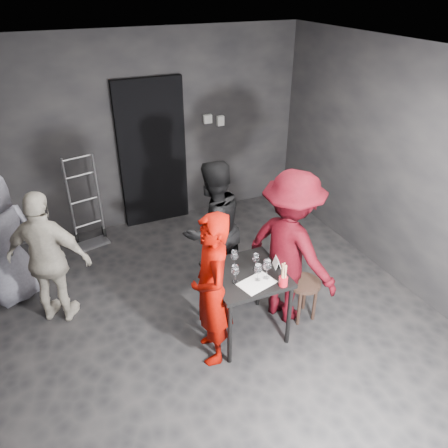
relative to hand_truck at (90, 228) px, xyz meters
name	(u,v)px	position (x,y,z in m)	size (l,w,h in m)	color
floor	(222,319)	(1.03, -2.19, -0.23)	(4.50, 5.00, 0.02)	black
ceiling	(221,57)	(1.03, -2.19, 2.47)	(4.50, 5.00, 0.02)	silver
wall_back	(150,132)	(1.03, 0.31, 1.12)	(4.50, 0.04, 2.70)	black
wall_front	(428,434)	(1.03, -4.69, 1.12)	(4.50, 0.04, 2.70)	black
wall_right	(406,171)	(3.28, -2.19, 1.12)	(0.04, 5.00, 2.70)	black
doorway	(153,154)	(1.03, 0.25, 0.82)	(0.95, 0.10, 2.10)	black
wallbox_upper	(208,119)	(1.88, 0.26, 1.22)	(0.12, 0.06, 0.12)	#B7B7B2
wallbox_lower	(220,121)	(2.08, 0.26, 1.17)	(0.10, 0.06, 0.14)	#B7B7B2
hand_truck	(90,228)	(0.00, 0.00, 0.00)	(0.42, 0.35, 1.25)	#B2B2B7
tasting_table	(246,281)	(1.18, -2.45, 0.43)	(0.72, 0.72, 0.75)	black
stool	(303,289)	(1.84, -2.49, 0.15)	(0.36, 0.36, 0.47)	black
server_red	(212,288)	(0.76, -2.59, 0.58)	(0.59, 0.38, 1.60)	#900800
woman_black	(213,225)	(1.18, -1.61, 0.62)	(0.82, 0.45, 1.69)	black
man_maroon	(291,240)	(1.72, -2.37, 0.72)	(1.22, 0.57, 1.89)	#40050C
bystander_cream	(49,259)	(-0.55, -1.43, 0.52)	(0.88, 0.42, 1.50)	beige
bystander_grey	(2,239)	(-0.97, -0.88, 0.56)	(0.77, 0.42, 1.58)	slate
tasting_mat	(257,283)	(1.20, -2.63, 0.53)	(0.34, 0.22, 0.00)	white
wine_glass_a	(235,273)	(1.02, -2.53, 0.63)	(0.08, 0.08, 0.20)	white
wine_glass_b	(216,266)	(0.91, -2.34, 0.62)	(0.07, 0.07, 0.18)	white
wine_glass_c	(234,258)	(1.12, -2.31, 0.63)	(0.08, 0.08, 0.20)	white
wine_glass_d	(258,272)	(1.23, -2.59, 0.62)	(0.07, 0.07, 0.19)	white
wine_glass_e	(267,268)	(1.32, -2.60, 0.64)	(0.08, 0.08, 0.22)	white
wine_glass_f	(256,261)	(1.29, -2.43, 0.62)	(0.07, 0.07, 0.19)	white
wine_bottle	(218,273)	(0.87, -2.47, 0.64)	(0.07, 0.07, 0.29)	black
breadstick_cup	(284,275)	(1.41, -2.76, 0.64)	(0.08, 0.08, 0.26)	#B4111F
reserved_card	(276,263)	(1.49, -2.47, 0.57)	(0.08, 0.12, 0.09)	white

